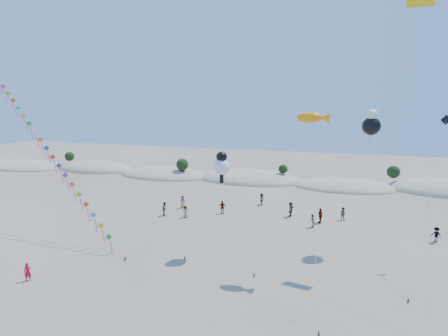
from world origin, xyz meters
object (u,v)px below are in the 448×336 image
parafoil_kite (421,8)px  flyer_foreground (28,272)px  kite_train (27,121)px  fish_kite (313,118)px

parafoil_kite → flyer_foreground: parafoil_kite is taller
kite_train → fish_kite: size_ratio=2.22×
kite_train → parafoil_kite: kite_train is taller
kite_train → parafoil_kite: 42.17m
flyer_foreground → parafoil_kite: bearing=-3.4°
fish_kite → flyer_foreground: (-22.14, -8.89, -12.47)m
kite_train → parafoil_kite: (40.81, 1.90, 10.45)m
fish_kite → parafoil_kite: size_ratio=0.59×
kite_train → fish_kite: 32.55m
fish_kite → parafoil_kite: bearing=33.4°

